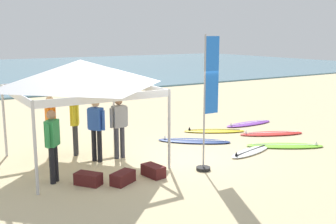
{
  "coord_description": "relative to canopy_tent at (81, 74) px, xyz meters",
  "views": [
    {
      "loc": [
        -5.9,
        -9.06,
        3.38
      ],
      "look_at": [
        0.75,
        1.54,
        1.0
      ],
      "focal_mm": 43.5,
      "sensor_mm": 36.0,
      "label": 1
    }
  ],
  "objects": [
    {
      "name": "banner_flag",
      "position": [
        2.43,
        -2.26,
        -0.82
      ],
      "size": [
        0.6,
        0.36,
        3.4
      ],
      "color": "#99999E",
      "rests_on": "ground"
    },
    {
      "name": "ground_plane",
      "position": [
        2.21,
        -1.09,
        -2.39
      ],
      "size": [
        80.0,
        80.0,
        0.0
      ],
      "primitive_type": "plane",
      "color": "beige"
    },
    {
      "name": "person_yellow",
      "position": [
        0.05,
        0.77,
        -1.4
      ],
      "size": [
        0.35,
        0.51,
        1.71
      ],
      "color": "#2D2D33",
      "rests_on": "ground"
    },
    {
      "name": "gear_bag_on_sand",
      "position": [
        -0.53,
        -1.69,
        -2.25
      ],
      "size": [
        0.61,
        0.67,
        0.28
      ],
      "primitive_type": "cube",
      "rotation": [
        0.0,
        0.0,
        2.2
      ],
      "color": "#4C1919",
      "rests_on": "ground"
    },
    {
      "name": "person_grey",
      "position": [
        0.97,
        -0.18,
        -1.4
      ],
      "size": [
        0.55,
        0.24,
        1.71
      ],
      "color": "#383842",
      "rests_on": "ground"
    },
    {
      "name": "surfboard_purple",
      "position": [
        7.0,
        1.08,
        -2.35
      ],
      "size": [
        2.15,
        0.59,
        0.19
      ],
      "color": "purple",
      "rests_on": "ground"
    },
    {
      "name": "gear_bag_near_tent",
      "position": [
        0.17,
        -2.04,
        -2.25
      ],
      "size": [
        0.68,
        0.56,
        0.28
      ],
      "primitive_type": "cube",
      "rotation": [
        0.0,
        0.0,
        0.48
      ],
      "color": "#4C1919",
      "rests_on": "ground"
    },
    {
      "name": "person_blue",
      "position": [
        0.32,
        -0.15,
        -1.4
      ],
      "size": [
        0.38,
        0.48,
        1.71
      ],
      "color": "black",
      "rests_on": "ground"
    },
    {
      "name": "surfboard_lime",
      "position": [
        5.77,
        -1.84,
        -2.35
      ],
      "size": [
        2.3,
        1.83,
        0.19
      ],
      "color": "#7AD12D",
      "rests_on": "ground"
    },
    {
      "name": "surfboard_yellow",
      "position": [
        5.14,
        0.86,
        -2.35
      ],
      "size": [
        2.14,
        1.6,
        0.19
      ],
      "color": "yellow",
      "rests_on": "ground"
    },
    {
      "name": "surfboard_red",
      "position": [
        6.56,
        -0.5,
        -2.35
      ],
      "size": [
        2.28,
        1.45,
        0.19
      ],
      "color": "red",
      "rests_on": "ground"
    },
    {
      "name": "surfboard_white",
      "position": [
        4.42,
        -1.75,
        -2.35
      ],
      "size": [
        1.87,
        0.92,
        0.19
      ],
      "color": "white",
      "rests_on": "ground"
    },
    {
      "name": "surfboard_navy",
      "position": [
        3.73,
        0.12,
        -2.35
      ],
      "size": [
        2.18,
        1.98,
        0.19
      ],
      "color": "navy",
      "rests_on": "ground"
    },
    {
      "name": "person_orange",
      "position": [
        -0.55,
        1.04,
        -1.4
      ],
      "size": [
        0.24,
        0.55,
        1.71
      ],
      "color": "#383842",
      "rests_on": "ground"
    },
    {
      "name": "person_green",
      "position": [
        -1.14,
        -1.11,
        -1.4
      ],
      "size": [
        0.4,
        0.44,
        1.71
      ],
      "color": "black",
      "rests_on": "ground"
    },
    {
      "name": "gear_bag_by_pole",
      "position": [
        1.01,
        -1.99,
        -2.25
      ],
      "size": [
        0.41,
        0.64,
        0.28
      ],
      "primitive_type": "cube",
      "rotation": [
        0.0,
        0.0,
        1.73
      ],
      "color": "#4C1919",
      "rests_on": "ground"
    },
    {
      "name": "canopy_tent",
      "position": [
        0.0,
        0.0,
        0.0
      ],
      "size": [
        3.46,
        3.46,
        2.75
      ],
      "color": "#B7B7BC",
      "rests_on": "ground"
    }
  ]
}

